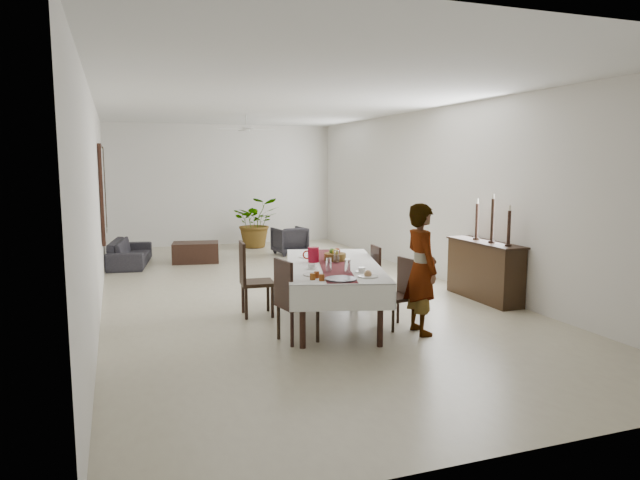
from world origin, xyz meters
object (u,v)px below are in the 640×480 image
(dining_table_top, at_px, (333,267))
(woman, at_px, (421,269))
(sofa, at_px, (130,252))
(red_pitcher, at_px, (313,255))
(sideboard_body, at_px, (484,271))

(dining_table_top, distance_m, woman, 1.26)
(woman, xyz_separation_m, sofa, (-3.38, 6.49, -0.57))
(red_pitcher, height_order, sofa, red_pitcher)
(red_pitcher, height_order, sideboard_body, red_pitcher)
(sofa, bearing_deg, dining_table_top, -146.47)
(dining_table_top, bearing_deg, sofa, 130.69)
(red_pitcher, xyz_separation_m, sideboard_body, (2.93, 0.11, -0.45))
(dining_table_top, relative_size, woman, 1.50)
(red_pitcher, distance_m, sideboard_body, 2.97)
(red_pitcher, xyz_separation_m, sofa, (-2.33, 5.33, -0.63))
(woman, bearing_deg, red_pitcher, 45.48)
(sideboard_body, bearing_deg, woman, -145.99)
(woman, bearing_deg, sideboard_body, -52.56)
(dining_table_top, height_order, sideboard_body, sideboard_body)
(dining_table_top, distance_m, sideboard_body, 2.76)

